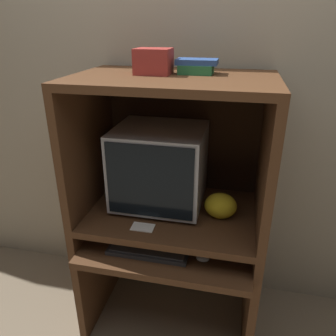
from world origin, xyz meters
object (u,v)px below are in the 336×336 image
(crt_monitor, at_px, (160,166))
(storage_box, at_px, (154,61))
(mouse, at_px, (203,258))
(keyboard, at_px, (148,251))
(book_stack, at_px, (197,66))
(snack_bag, at_px, (221,206))

(crt_monitor, bearing_deg, storage_box, -120.63)
(storage_box, bearing_deg, mouse, -40.15)
(keyboard, distance_m, book_stack, 0.91)
(storage_box, bearing_deg, snack_bag, -8.20)
(snack_bag, relative_size, storage_box, 1.01)
(mouse, bearing_deg, crt_monitor, 135.20)
(keyboard, height_order, snack_bag, snack_bag)
(keyboard, relative_size, mouse, 6.45)
(book_stack, bearing_deg, crt_monitor, -170.38)
(crt_monitor, xyz_separation_m, storage_box, (-0.02, -0.03, 0.53))
(keyboard, bearing_deg, mouse, -0.29)
(mouse, distance_m, storage_box, 0.95)
(book_stack, bearing_deg, mouse, -71.30)
(keyboard, distance_m, snack_bag, 0.43)
(snack_bag, bearing_deg, mouse, -106.52)
(crt_monitor, relative_size, keyboard, 1.14)
(crt_monitor, bearing_deg, snack_bag, -13.14)
(mouse, bearing_deg, book_stack, 108.70)
(crt_monitor, xyz_separation_m, snack_bag, (0.33, -0.08, -0.15))
(crt_monitor, distance_m, book_stack, 0.54)
(crt_monitor, relative_size, book_stack, 2.45)
(mouse, xyz_separation_m, storage_box, (-0.29, 0.25, 0.87))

